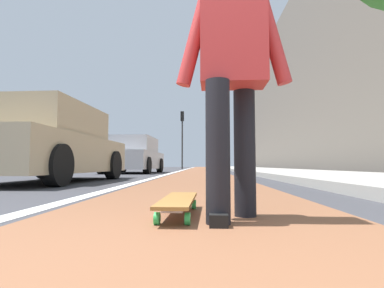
{
  "coord_description": "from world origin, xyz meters",
  "views": [
    {
      "loc": [
        -0.37,
        -0.04,
        0.33
      ],
      "look_at": [
        12.92,
        0.4,
        1.27
      ],
      "focal_mm": 27.87,
      "sensor_mm": 36.0,
      "label": 1
    }
  ],
  "objects": [
    {
      "name": "sidewalk_curb",
      "position": [
        18.0,
        -3.22,
        0.07
      ],
      "size": [
        52.0,
        3.2,
        0.13
      ],
      "primitive_type": "cube",
      "color": "#9E9B93",
      "rests_on": "ground"
    },
    {
      "name": "traffic_light",
      "position": [
        24.09,
        1.59,
        3.26
      ],
      "size": [
        0.33,
        0.28,
        4.77
      ],
      "color": "#2D2D2D",
      "rests_on": "ground"
    },
    {
      "name": "parked_car_mid",
      "position": [
        11.91,
        2.8,
        0.71
      ],
      "size": [
        4.27,
        2.08,
        1.47
      ],
      "color": "#B7B7BC",
      "rests_on": "ground"
    },
    {
      "name": "skateboard",
      "position": [
        1.6,
        0.11,
        0.09
      ],
      "size": [
        0.85,
        0.23,
        0.11
      ],
      "color": "green",
      "rests_on": "ground"
    },
    {
      "name": "lane_stripe_white",
      "position": [
        20.0,
        1.19,
        0.0
      ],
      "size": [
        52.0,
        0.16,
        0.01
      ],
      "primitive_type": "cube",
      "color": "silver",
      "rests_on": "ground"
    },
    {
      "name": "skater_person",
      "position": [
        1.45,
        -0.23,
        0.94
      ],
      "size": [
        0.46,
        0.72,
        1.64
      ],
      "color": "black",
      "rests_on": "ground"
    },
    {
      "name": "parked_car_near",
      "position": [
        5.37,
        2.95,
        0.72
      ],
      "size": [
        4.12,
        2.01,
        1.49
      ],
      "color": "tan",
      "rests_on": "ground"
    },
    {
      "name": "bike_lane_paint",
      "position": [
        24.0,
        0.0,
        0.0
      ],
      "size": [
        56.0,
        2.08,
        0.0
      ],
      "primitive_type": "cube",
      "color": "brown",
      "rests_on": "ground"
    },
    {
      "name": "building_facade",
      "position": [
        22.0,
        -6.18,
        5.4
      ],
      "size": [
        40.0,
        1.2,
        10.79
      ],
      "primitive_type": "cube",
      "color": "#6B6358",
      "rests_on": "ground"
    },
    {
      "name": "ground_plane",
      "position": [
        10.0,
        0.0,
        0.0
      ],
      "size": [
        80.0,
        80.0,
        0.0
      ],
      "primitive_type": "plane",
      "color": "#38383D"
    }
  ]
}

